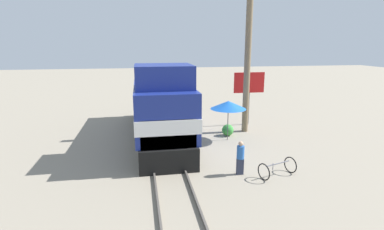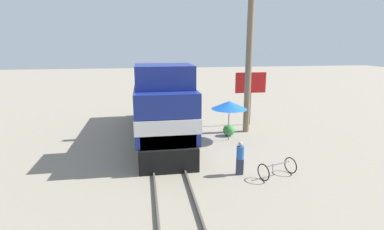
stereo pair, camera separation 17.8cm
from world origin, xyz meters
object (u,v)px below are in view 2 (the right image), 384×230
utility_pole (249,47)px  locomotive (161,106)px  billboard_sign (251,86)px  bicycle (277,169)px  person_bystander (240,157)px  vendor_umbrella (229,105)px

utility_pole → locomotive: bearing=-175.8°
billboard_sign → bicycle: size_ratio=2.11×
utility_pole → bicycle: bearing=-98.2°
billboard_sign → bicycle: 9.32m
bicycle → person_bystander: bearing=-126.5°
person_bystander → bicycle: 1.73m
utility_pole → vendor_umbrella: bearing=-136.2°
locomotive → vendor_umbrella: 4.24m
billboard_sign → person_bystander: size_ratio=2.43×
vendor_umbrella → bicycle: vendor_umbrella is taller
billboard_sign → person_bystander: (-3.43, -8.28, -2.04)m
utility_pole → vendor_umbrella: (-1.71, -1.64, -3.40)m
locomotive → billboard_sign: locomotive is taller
utility_pole → vendor_umbrella: 4.14m
locomotive → vendor_umbrella: bearing=-16.7°
locomotive → person_bystander: 7.04m
locomotive → billboard_sign: size_ratio=3.15×
locomotive → vendor_umbrella: locomotive is taller
person_bystander → bicycle: (1.59, -0.51, -0.46)m
vendor_umbrella → bicycle: size_ratio=1.35×
utility_pole → person_bystander: utility_pole is taller
locomotive → utility_pole: utility_pole is taller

